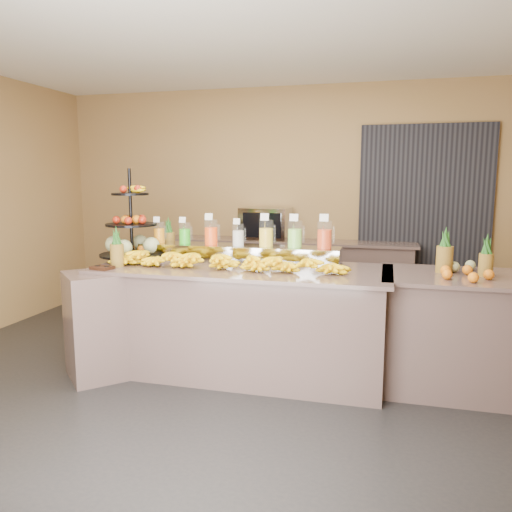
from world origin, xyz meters
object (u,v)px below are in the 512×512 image
at_px(pitcher_tray, 238,253).
at_px(oven_warmer, 266,224).
at_px(fruit_stand, 135,237).
at_px(banana_heap, 222,259).
at_px(condiment_caddy, 102,268).
at_px(right_fruit_pile, 464,268).

distance_m(pitcher_tray, oven_warmer, 1.68).
bearing_deg(fruit_stand, banana_heap, -8.94).
xyz_separation_m(banana_heap, fruit_stand, (-0.92, 0.22, 0.14)).
relative_size(fruit_stand, condiment_caddy, 4.89).
bearing_deg(pitcher_tray, oven_warmer, 95.01).
bearing_deg(oven_warmer, banana_heap, -83.57).
bearing_deg(pitcher_tray, banana_heap, -94.78).
xyz_separation_m(pitcher_tray, oven_warmer, (-0.15, 1.67, 0.12)).
bearing_deg(oven_warmer, pitcher_tray, -81.83).
xyz_separation_m(banana_heap, right_fruit_pile, (1.92, 0.14, -0.01)).
bearing_deg(oven_warmer, fruit_stand, -110.80).
bearing_deg(pitcher_tray, condiment_caddy, -145.86).
bearing_deg(condiment_caddy, oven_warmer, 70.27).
distance_m(banana_heap, oven_warmer, 2.04).
bearing_deg(oven_warmer, condiment_caddy, -106.57).
bearing_deg(fruit_stand, pitcher_tray, 12.99).
height_order(banana_heap, oven_warmer, oven_warmer).
height_order(pitcher_tray, condiment_caddy, pitcher_tray).
xyz_separation_m(pitcher_tray, banana_heap, (-0.03, -0.36, 0.01)).
bearing_deg(pitcher_tray, right_fruit_pile, -6.82).
height_order(pitcher_tray, right_fruit_pile, right_fruit_pile).
distance_m(pitcher_tray, banana_heap, 0.36).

